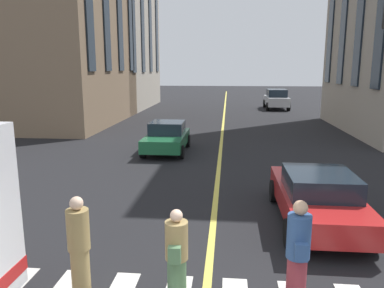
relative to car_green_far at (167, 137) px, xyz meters
name	(u,v)px	position (x,y,z in m)	size (l,w,h in m)	color
lane_centre_line	(223,129)	(7.08, -2.49, -0.70)	(80.00, 0.16, 0.01)	#D8C64C
car_green_far	(167,137)	(0.00, 0.00, 0.00)	(3.90, 1.89, 1.40)	#1E6038
car_red_parked_b	(317,196)	(-7.83, -5.07, 0.00)	(4.40, 1.95, 1.37)	#B21E1E
car_silver_oncoming	(276,99)	(19.66, -7.39, 0.27)	(4.70, 2.14, 1.88)	#B7BABF
pedestrian_near	(79,246)	(-11.32, -0.33, 0.18)	(0.38, 0.38, 1.76)	#997F4C
pedestrian_companion	(298,254)	(-11.32, -3.97, 0.22)	(0.50, 0.38, 1.81)	maroon
pedestrian_far	(177,256)	(-11.37, -2.01, 0.11)	(0.50, 0.38, 1.61)	#4C724C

